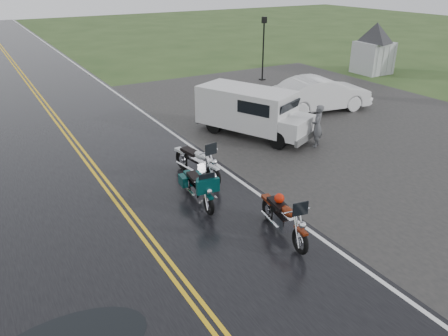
# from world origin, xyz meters

# --- Properties ---
(ground) EXTENTS (120.00, 120.00, 0.00)m
(ground) POSITION_xyz_m (0.00, 0.00, 0.00)
(ground) COLOR #2D471E
(ground) RESTS_ON ground
(road) EXTENTS (8.00, 100.00, 0.04)m
(road) POSITION_xyz_m (0.00, 10.00, 0.02)
(road) COLOR black
(road) RESTS_ON ground
(parking_pad) EXTENTS (14.00, 24.00, 0.03)m
(parking_pad) POSITION_xyz_m (11.00, 5.00, 0.01)
(parking_pad) COLOR black
(parking_pad) RESTS_ON ground
(visitor_center) EXTENTS (16.00, 10.00, 4.80)m
(visitor_center) POSITION_xyz_m (20.00, 12.00, 2.40)
(visitor_center) COLOR #A8AAAD
(visitor_center) RESTS_ON ground
(motorcycle_red) EXTENTS (1.14, 2.31, 1.31)m
(motorcycle_red) POSITION_xyz_m (2.91, -1.37, 0.65)
(motorcycle_red) COLOR #581B0A
(motorcycle_red) RESTS_ON ground
(motorcycle_teal) EXTENTS (0.96, 2.12, 1.21)m
(motorcycle_teal) POSITION_xyz_m (1.91, 1.31, 0.61)
(motorcycle_teal) COLOR #043232
(motorcycle_teal) RESTS_ON ground
(motorcycle_silver) EXTENTS (1.18, 2.44, 1.38)m
(motorcycle_silver) POSITION_xyz_m (2.86, 2.75, 0.69)
(motorcycle_silver) COLOR #B9BDC1
(motorcycle_silver) RESTS_ON ground
(van_white) EXTENTS (3.73, 5.29, 1.95)m
(van_white) POSITION_xyz_m (6.56, 4.33, 0.98)
(van_white) COLOR silver
(van_white) RESTS_ON ground
(person_at_van) EXTENTS (0.71, 0.67, 1.63)m
(person_at_van) POSITION_xyz_m (7.98, 3.80, 0.82)
(person_at_van) COLOR #494A4E
(person_at_van) RESTS_ON ground
(sedan_white) EXTENTS (5.11, 2.44, 1.62)m
(sedan_white) POSITION_xyz_m (11.28, 7.29, 0.81)
(sedan_white) COLOR silver
(sedan_white) RESTS_ON ground
(lamp_post_far_right) EXTENTS (0.32, 0.32, 3.78)m
(lamp_post_far_right) POSITION_xyz_m (12.60, 13.95, 1.89)
(lamp_post_far_right) COLOR black
(lamp_post_far_right) RESTS_ON ground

